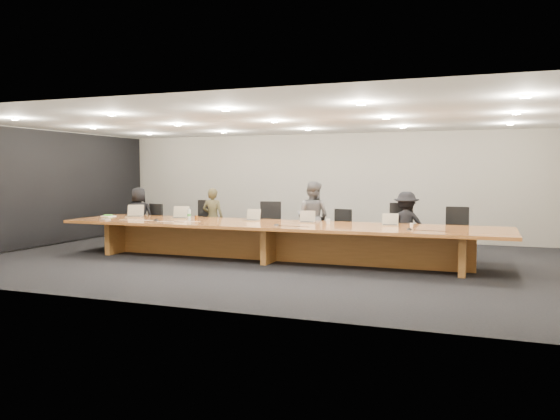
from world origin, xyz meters
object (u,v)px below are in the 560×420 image
object	(u,v)px
conference_table	(275,235)
chair_left	(202,223)
laptop_a	(134,211)
mic_right	(409,229)
person_b	(213,218)
chair_far_left	(150,224)
amber_mug	(196,218)
person_d	(406,225)
mic_left	(156,220)
water_bottle	(189,215)
chair_right	(401,230)
paper_cup_far	(412,225)
person_a	(139,216)
laptop_e	(390,219)
laptop_c	(251,215)
laptop_b	(180,212)
chair_far_right	(456,233)
person_c	(313,218)
paper_cup_near	(328,221)
chair_mid_left	(270,226)
av_box	(105,219)
chair_mid_right	(338,231)
mic_center	(277,225)
laptop_d	(307,217)

from	to	relation	value
conference_table	chair_left	xyz separation A→B (m)	(-2.31, 1.20, 0.05)
chair_left	laptop_a	xyz separation A→B (m)	(-1.26, -0.88, 0.33)
mic_right	person_b	bearing A→B (deg)	162.24
chair_far_left	amber_mug	bearing A→B (deg)	-13.93
person_d	mic_right	size ratio (longest dim) A/B	11.54
amber_mug	mic_left	bearing A→B (deg)	-140.37
water_bottle	person_d	bearing A→B (deg)	16.36
chair_right	paper_cup_far	world-z (taller)	chair_right
water_bottle	laptop_a	bearing A→B (deg)	168.43
person_a	laptop_e	size ratio (longest dim) A/B	4.61
person_a	laptop_c	bearing A→B (deg)	149.25
chair_right	laptop_b	world-z (taller)	chair_right
chair_far_right	amber_mug	xyz separation A→B (m)	(-5.30, -1.11, 0.25)
chair_right	person_b	distance (m)	4.36
person_c	laptop_e	size ratio (longest dim) A/B	5.17
chair_left	laptop_b	world-z (taller)	chair_left
chair_far_right	person_b	bearing A→B (deg)	-173.90
chair_right	conference_table	bearing A→B (deg)	-160.37
person_a	paper_cup_near	distance (m)	5.12
chair_mid_left	av_box	world-z (taller)	chair_mid_left
mic_right	mic_left	bearing A→B (deg)	-179.49
chair_left	mic_right	bearing A→B (deg)	-12.12
person_b	chair_far_right	bearing A→B (deg)	176.08
chair_far_left	chair_mid_right	size ratio (longest dim) A/B	1.03
laptop_a	water_bottle	size ratio (longest dim) A/B	1.57
chair_far_left	chair_left	xyz separation A→B (m)	(1.41, 0.04, 0.06)
person_b	mic_center	world-z (taller)	person_b
chair_mid_right	person_d	bearing A→B (deg)	19.09
av_box	laptop_d	bearing A→B (deg)	23.73
laptop_a	paper_cup_far	world-z (taller)	laptop_a
chair_right	mic_left	size ratio (longest dim) A/B	8.45
laptop_a	mic_right	distance (m)	6.28
chair_far_left	laptop_b	size ratio (longest dim) A/B	2.88
laptop_c	av_box	distance (m)	3.16
chair_mid_left	paper_cup_near	size ratio (longest dim) A/B	11.46
amber_mug	mic_right	xyz separation A→B (m)	(4.59, -0.50, -0.03)
mic_right	paper_cup_near	bearing A→B (deg)	161.15
chair_far_right	chair_left	bearing A→B (deg)	-173.71
chair_mid_left	laptop_d	size ratio (longest dim) A/B	3.57
chair_left	chair_right	bearing A→B (deg)	4.43
laptop_c	av_box	bearing A→B (deg)	-156.35
laptop_b	av_box	size ratio (longest dim) A/B	1.84
laptop_a	mic_center	bearing A→B (deg)	-31.31
chair_mid_left	chair_far_right	bearing A→B (deg)	-14.15
chair_left	mic_left	xyz separation A→B (m)	(-0.25, -1.53, 0.20)
laptop_c	laptop_d	bearing A→B (deg)	5.50
chair_far_left	chair_left	bearing A→B (deg)	15.35
conference_table	laptop_a	world-z (taller)	laptop_a
chair_right	laptop_c	xyz separation A→B (m)	(-3.02, -0.81, 0.30)
laptop_b	mic_right	distance (m)	5.13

